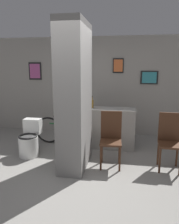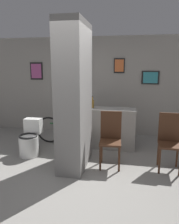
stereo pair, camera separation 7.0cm
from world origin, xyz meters
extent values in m
plane|color=gray|center=(0.00, 0.00, 0.00)|extent=(14.00, 14.00, 0.00)
cube|color=gray|center=(0.00, 2.63, 1.30)|extent=(8.00, 0.06, 2.60)
cube|color=black|center=(-1.60, 2.58, 1.70)|extent=(0.36, 0.02, 0.48)
cube|color=#B24C8C|center=(-1.60, 2.57, 1.70)|extent=(0.30, 0.01, 0.39)
cube|color=black|center=(1.50, 2.58, 1.55)|extent=(0.44, 0.02, 0.34)
cube|color=teal|center=(1.50, 2.57, 1.55)|extent=(0.36, 0.01, 0.28)
cube|color=black|center=(0.70, 2.58, 1.85)|extent=(0.28, 0.02, 0.38)
cube|color=#D86633|center=(0.70, 2.57, 1.85)|extent=(0.23, 0.01, 0.31)
cube|color=gray|center=(0.02, 0.53, 1.30)|extent=(0.45, 1.07, 2.60)
cylinder|color=#593319|center=(-0.21, 0.32, 1.55)|extent=(0.03, 0.40, 0.40)
cylinder|color=red|center=(-0.23, 0.32, 1.55)|extent=(0.01, 0.07, 0.07)
cube|color=gray|center=(0.47, 1.55, 0.46)|extent=(1.37, 0.44, 0.91)
cylinder|color=white|center=(-1.03, 0.75, 0.21)|extent=(0.40, 0.40, 0.42)
torus|color=black|center=(-1.03, 0.75, 0.43)|extent=(0.39, 0.39, 0.04)
cube|color=white|center=(-1.03, 1.01, 0.58)|extent=(0.36, 0.20, 0.32)
cylinder|color=#422616|center=(0.53, 0.37, 0.23)|extent=(0.04, 0.04, 0.46)
cylinder|color=#422616|center=(0.86, 0.39, 0.23)|extent=(0.04, 0.04, 0.46)
cylinder|color=#422616|center=(0.51, 0.71, 0.23)|extent=(0.04, 0.04, 0.46)
cylinder|color=#422616|center=(0.84, 0.73, 0.23)|extent=(0.04, 0.04, 0.46)
cube|color=#422616|center=(0.68, 0.55, 0.48)|extent=(0.41, 0.41, 0.04)
cube|color=#422616|center=(0.67, 0.73, 0.76)|extent=(0.39, 0.05, 0.53)
cylinder|color=#422616|center=(1.56, 0.45, 0.23)|extent=(0.04, 0.04, 0.46)
cylinder|color=#422616|center=(1.57, 0.78, 0.23)|extent=(0.04, 0.04, 0.46)
cylinder|color=#422616|center=(1.91, 0.77, 0.23)|extent=(0.04, 0.04, 0.46)
cube|color=#422616|center=(1.73, 0.61, 0.48)|extent=(0.41, 0.41, 0.04)
cube|color=#422616|center=(1.74, 0.79, 0.76)|extent=(0.39, 0.05, 0.53)
torus|color=black|center=(-0.90, 1.58, 0.32)|extent=(0.65, 0.04, 0.65)
torus|color=black|center=(0.02, 1.58, 0.32)|extent=(0.65, 0.04, 0.65)
cylinder|color=#266633|center=(-0.44, 1.58, 0.49)|extent=(0.85, 0.04, 0.04)
cylinder|color=#266633|center=(-0.67, 1.58, 0.49)|extent=(0.03, 0.03, 0.33)
cylinder|color=#266633|center=(-0.03, 1.58, 0.49)|extent=(0.03, 0.03, 0.30)
cube|color=black|center=(-0.67, 1.58, 0.68)|extent=(0.16, 0.06, 0.04)
cylinder|color=#262626|center=(-0.03, 1.58, 0.64)|extent=(0.03, 0.42, 0.03)
cylinder|color=olive|center=(0.17, 1.56, 1.00)|extent=(0.07, 0.07, 0.18)
cylinder|color=olive|center=(0.17, 1.56, 1.13)|extent=(0.03, 0.03, 0.08)
sphere|color=#333333|center=(0.17, 1.56, 1.17)|extent=(0.03, 0.03, 0.03)
camera|label=1|loc=(0.94, -3.26, 1.87)|focal=35.00mm
camera|label=2|loc=(1.01, -3.24, 1.87)|focal=35.00mm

